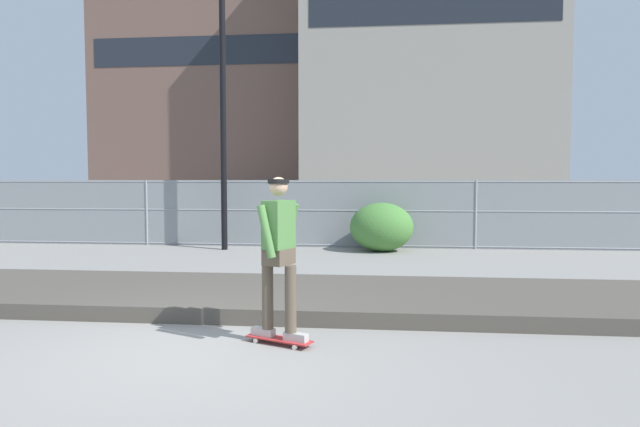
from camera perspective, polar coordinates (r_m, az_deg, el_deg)
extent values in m
plane|color=gray|center=(6.20, -12.84, -14.05)|extent=(120.00, 120.00, 0.00)
cube|color=#4C473F|center=(8.48, -7.43, -8.45)|extent=(17.67, 2.67, 0.21)
cube|color=#B22D2D|center=(6.38, -4.27, -12.87)|extent=(0.81, 0.50, 0.02)
cylinder|color=silver|center=(6.34, -1.78, -13.32)|extent=(0.06, 0.05, 0.05)
cylinder|color=silver|center=(6.19, -2.65, -13.74)|extent=(0.06, 0.05, 0.05)
cylinder|color=silver|center=(6.60, -5.77, -12.63)|extent=(0.06, 0.05, 0.05)
cylinder|color=silver|center=(6.46, -6.70, -13.00)|extent=(0.06, 0.05, 0.05)
cube|color=#99999E|center=(6.26, -2.21, -13.34)|extent=(0.10, 0.15, 0.01)
cube|color=#99999E|center=(6.53, -6.23, -12.64)|extent=(0.10, 0.15, 0.01)
cube|color=#B2ADA8|center=(6.26, -2.54, -12.70)|extent=(0.30, 0.20, 0.09)
cube|color=#B2ADA8|center=(6.49, -5.94, -12.12)|extent=(0.30, 0.20, 0.09)
cylinder|color=brown|center=(6.19, -3.08, -8.86)|extent=(0.13, 0.13, 0.75)
cylinder|color=brown|center=(6.35, -5.47, -8.55)|extent=(0.13, 0.13, 0.75)
cube|color=brown|center=(6.18, -4.31, -4.47)|extent=(0.35, 0.41, 0.18)
cube|color=#4C7F3F|center=(6.14, -4.32, -1.15)|extent=(0.35, 0.44, 0.54)
cylinder|color=#4C7F3F|center=(6.36, -3.12, -1.53)|extent=(0.25, 0.17, 0.58)
cylinder|color=#4C7F3F|center=(5.95, -5.61, -1.89)|extent=(0.25, 0.17, 0.58)
sphere|color=tan|center=(6.12, -4.34, 2.82)|extent=(0.21, 0.21, 0.21)
cylinder|color=black|center=(6.12, -4.34, 3.36)|extent=(0.24, 0.24, 0.05)
cylinder|color=gray|center=(16.35, -17.57, 0.09)|extent=(0.06, 0.06, 1.85)
cylinder|color=gray|center=(15.24, 15.88, -0.12)|extent=(0.06, 0.06, 1.85)
cylinder|color=gray|center=(15.10, -1.46, 3.34)|extent=(27.46, 0.04, 0.04)
cylinder|color=gray|center=(15.12, -1.45, 0.33)|extent=(27.46, 0.04, 0.04)
cylinder|color=gray|center=(15.21, -1.45, -3.27)|extent=(27.46, 0.04, 0.04)
cube|color=gray|center=(15.13, -1.45, -0.01)|extent=(27.46, 0.01, 1.85)
cylinder|color=black|center=(14.84, -10.03, 9.84)|extent=(0.16, 0.16, 7.01)
cube|color=#474C54|center=(18.31, -8.94, -0.24)|extent=(4.49, 2.02, 0.70)
cube|color=#23282D|center=(18.34, -9.55, 1.86)|extent=(2.28, 1.71, 0.64)
cylinder|color=black|center=(18.80, -4.17, -1.17)|extent=(0.65, 0.27, 0.64)
cylinder|color=black|center=(17.14, -5.45, -1.64)|extent=(0.65, 0.27, 0.64)
cylinder|color=black|center=(19.59, -11.97, -1.05)|extent=(0.65, 0.27, 0.64)
cylinder|color=black|center=(18.01, -13.89, -1.48)|extent=(0.65, 0.27, 0.64)
cube|color=brown|center=(55.85, -9.89, 12.40)|extent=(21.81, 12.38, 21.01)
cube|color=#1E232B|center=(50.47, -11.91, 16.25)|extent=(20.07, 0.04, 2.50)
cube|color=gray|center=(49.33, 10.81, 14.96)|extent=(19.88, 13.35, 23.35)
cube|color=#1E232B|center=(43.54, 11.67, 20.32)|extent=(18.29, 0.04, 2.50)
ellipsoid|color=#477F38|center=(14.30, 6.41, -1.41)|extent=(1.64, 1.34, 1.27)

